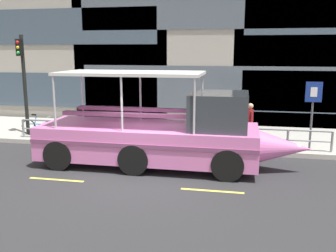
# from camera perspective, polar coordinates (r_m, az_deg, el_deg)

# --- Properties ---
(ground_plane) EXTENTS (120.00, 120.00, 0.00)m
(ground_plane) POSITION_cam_1_polar(r_m,az_deg,el_deg) (12.12, -4.37, -7.46)
(ground_plane) COLOR #2B2B2D
(sidewalk) EXTENTS (32.00, 4.80, 0.18)m
(sidewalk) POSITION_cam_1_polar(r_m,az_deg,el_deg) (17.36, 0.61, -1.31)
(sidewalk) COLOR #A8A59E
(sidewalk) RESTS_ON ground_plane
(curb_edge) EXTENTS (32.00, 0.18, 0.18)m
(curb_edge) POSITION_cam_1_polar(r_m,az_deg,el_deg) (14.99, -1.17, -3.37)
(curb_edge) COLOR #B2ADA3
(curb_edge) RESTS_ON ground_plane
(lane_centreline) EXTENTS (25.80, 0.12, 0.01)m
(lane_centreline) POSITION_cam_1_polar(r_m,az_deg,el_deg) (11.29, -5.64, -8.92)
(lane_centreline) COLOR #DBD64C
(lane_centreline) RESTS_ON ground_plane
(curb_guardrail) EXTENTS (12.80, 0.09, 0.81)m
(curb_guardrail) POSITION_cam_1_polar(r_m,az_deg,el_deg) (15.14, -0.43, -0.76)
(curb_guardrail) COLOR gray
(curb_guardrail) RESTS_ON sidewalk
(traffic_light_pole) EXTENTS (0.24, 0.46, 4.42)m
(traffic_light_pole) POSITION_cam_1_polar(r_m,az_deg,el_deg) (17.90, -21.18, 7.22)
(traffic_light_pole) COLOR black
(traffic_light_pole) RESTS_ON sidewalk
(parking_sign) EXTENTS (0.60, 0.12, 2.59)m
(parking_sign) POSITION_cam_1_polar(r_m,az_deg,el_deg) (15.18, 21.18, 3.17)
(parking_sign) COLOR #4C4F54
(parking_sign) RESTS_ON sidewalk
(leaned_bicycle) EXTENTS (1.74, 0.46, 0.96)m
(leaned_bicycle) POSITION_cam_1_polar(r_m,az_deg,el_deg) (17.69, -19.01, -0.16)
(leaned_bicycle) COLOR black
(leaned_bicycle) RESTS_ON sidewalk
(duck_tour_boat) EXTENTS (9.26, 2.58, 3.22)m
(duck_tour_boat) POSITION_cam_1_polar(r_m,az_deg,el_deg) (12.78, -0.66, -1.38)
(duck_tour_boat) COLOR pink
(duck_tour_boat) RESTS_ON ground_plane
(pedestrian_near_bow) EXTENTS (0.25, 0.47, 1.66)m
(pedestrian_near_bow) POSITION_cam_1_polar(r_m,az_deg,el_deg) (15.49, 12.38, 0.99)
(pedestrian_near_bow) COLOR #1E2338
(pedestrian_near_bow) RESTS_ON sidewalk
(pedestrian_mid_left) EXTENTS (0.38, 0.39, 1.78)m
(pedestrian_mid_left) POSITION_cam_1_polar(r_m,az_deg,el_deg) (15.58, 3.55, 1.57)
(pedestrian_mid_left) COLOR #1E2338
(pedestrian_mid_left) RESTS_ON sidewalk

